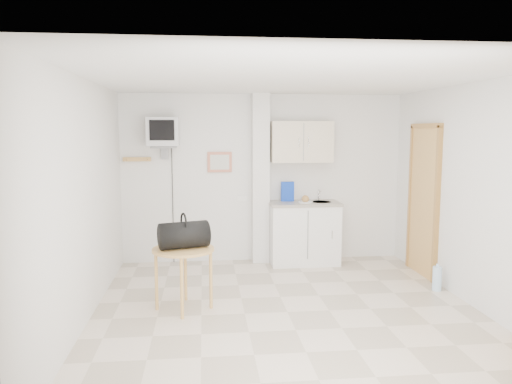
{
  "coord_description": "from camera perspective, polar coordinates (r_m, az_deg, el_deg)",
  "views": [
    {
      "loc": [
        -0.89,
        -5.17,
        1.97
      ],
      "look_at": [
        -0.28,
        0.6,
        1.25
      ],
      "focal_mm": 35.0,
      "sensor_mm": 36.0,
      "label": 1
    }
  ],
  "objects": [
    {
      "name": "ground",
      "position": [
        5.6,
        3.61,
        -13.53
      ],
      "size": [
        4.5,
        4.5,
        0.0
      ],
      "primitive_type": "plane",
      "color": "beige",
      "rests_on": "ground"
    },
    {
      "name": "kitchenette",
      "position": [
        7.41,
        5.43,
        -2.0
      ],
      "size": [
        1.03,
        0.58,
        2.1
      ],
      "color": "white",
      "rests_on": "ground"
    },
    {
      "name": "round_table",
      "position": [
        5.56,
        -8.31,
        -7.2
      ],
      "size": [
        0.68,
        0.68,
        0.69
      ],
      "rotation": [
        0.0,
        0.0,
        -0.03
      ],
      "color": "#BF9247",
      "rests_on": "ground"
    },
    {
      "name": "crt_television",
      "position": [
        7.21,
        -10.56,
        6.69
      ],
      "size": [
        0.44,
        0.45,
        2.15
      ],
      "color": "slate",
      "rests_on": "ground"
    },
    {
      "name": "duffel_bag",
      "position": [
        5.51,
        -8.25,
        -4.86
      ],
      "size": [
        0.59,
        0.44,
        0.39
      ],
      "rotation": [
        0.0,
        0.0,
        0.31
      ],
      "color": "black",
      "rests_on": "round_table"
    },
    {
      "name": "water_bottle",
      "position": [
        6.63,
        19.99,
        -9.27
      ],
      "size": [
        0.11,
        0.11,
        0.34
      ],
      "color": "#B6DCF9",
      "rests_on": "ground"
    },
    {
      "name": "room_envelope",
      "position": [
        5.39,
        6.09,
        2.44
      ],
      "size": [
        4.24,
        4.54,
        2.55
      ],
      "color": "white",
      "rests_on": "ground"
    }
  ]
}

